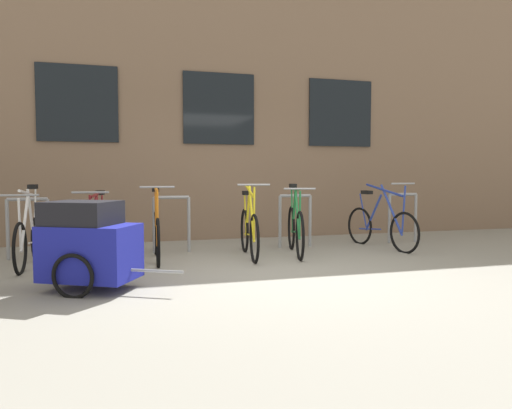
{
  "coord_description": "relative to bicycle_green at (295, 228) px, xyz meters",
  "views": [
    {
      "loc": [
        -1.83,
        -5.55,
        1.19
      ],
      "look_at": [
        0.24,
        1.6,
        0.73
      ],
      "focal_mm": 34.32,
      "sensor_mm": 36.0,
      "label": 1
    }
  ],
  "objects": [
    {
      "name": "bicycle_green",
      "position": [
        0.0,
        0.0,
        0.0
      ],
      "size": [
        0.54,
        1.68,
        1.06
      ],
      "color": "black",
      "rests_on": "ground"
    },
    {
      "name": "ground_plane",
      "position": [
        -0.75,
        -1.26,
        -0.39
      ],
      "size": [
        42.0,
        42.0,
        0.0
      ],
      "primitive_type": "plane",
      "color": "gray"
    },
    {
      "name": "bicycle_maroon",
      "position": [
        -2.82,
        0.01,
        -0.0
      ],
      "size": [
        0.44,
        1.74,
        1.0
      ],
      "color": "black",
      "rests_on": "ground"
    },
    {
      "name": "bike_rack",
      "position": [
        -0.76,
        0.64,
        0.13
      ],
      "size": [
        6.57,
        0.05,
        0.87
      ],
      "color": "gray",
      "rests_on": "ground"
    },
    {
      "name": "bike_trailer",
      "position": [
        -2.85,
        -1.55,
        0.09
      ],
      "size": [
        1.43,
        0.96,
        0.93
      ],
      "color": "navy",
      "rests_on": "ground"
    },
    {
      "name": "bicycle_orange",
      "position": [
        -2.03,
        0.06,
        -0.01
      ],
      "size": [
        0.44,
        1.69,
        1.06
      ],
      "color": "black",
      "rests_on": "ground"
    },
    {
      "name": "bicycle_yellow",
      "position": [
        -0.73,
        -0.04,
        -0.01
      ],
      "size": [
        0.44,
        1.63,
        1.08
      ],
      "color": "black",
      "rests_on": "ground"
    },
    {
      "name": "bicycle_blue",
      "position": [
        1.54,
        0.18,
        -0.02
      ],
      "size": [
        0.46,
        1.72,
        1.08
      ],
      "color": "black",
      "rests_on": "ground"
    },
    {
      "name": "storefront_building",
      "position": [
        -0.75,
        4.81,
        2.38
      ],
      "size": [
        28.0,
        5.78,
        5.53
      ],
      "color": "#7A604C",
      "rests_on": "ground"
    },
    {
      "name": "bicycle_white",
      "position": [
        -3.66,
        0.03,
        -0.02
      ],
      "size": [
        0.44,
        1.63,
        1.07
      ],
      "color": "black",
      "rests_on": "ground"
    }
  ]
}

